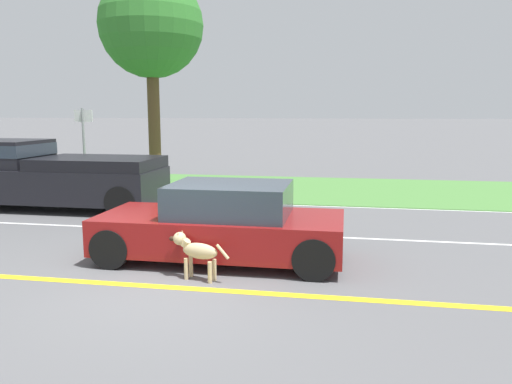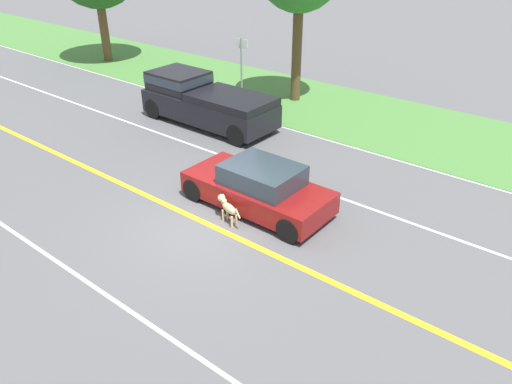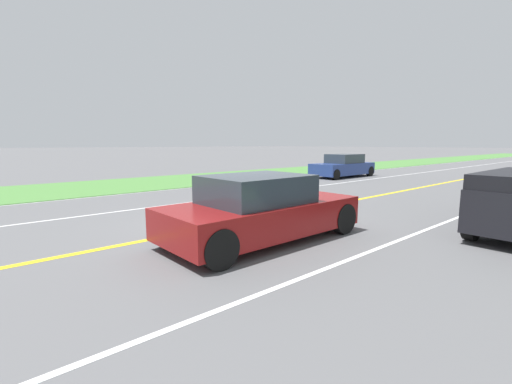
{
  "view_description": "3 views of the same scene",
  "coord_description": "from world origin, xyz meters",
  "px_view_note": "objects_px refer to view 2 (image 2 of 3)",
  "views": [
    {
      "loc": [
        -6.82,
        -2.6,
        2.6
      ],
      "look_at": [
        1.62,
        -1.08,
        1.23
      ],
      "focal_mm": 35.0,
      "sensor_mm": 36.0,
      "label": 1
    },
    {
      "loc": [
        -8.07,
        -8.11,
        7.37
      ],
      "look_at": [
        1.13,
        -0.75,
        0.78
      ],
      "focal_mm": 35.0,
      "sensor_mm": 36.0,
      "label": 2
    },
    {
      "loc": [
        6.74,
        -5.19,
        2.01
      ],
      "look_at": [
        0.96,
        -0.12,
        0.92
      ],
      "focal_mm": 24.0,
      "sensor_mm": 36.0,
      "label": 3
    }
  ],
  "objects_px": {
    "ego_car": "(258,188)",
    "pickup_truck": "(204,100)",
    "street_sign": "(242,62)",
    "dog": "(228,207)"
  },
  "relations": [
    {
      "from": "pickup_truck",
      "to": "street_sign",
      "type": "bearing_deg",
      "value": 12.24
    },
    {
      "from": "pickup_truck",
      "to": "street_sign",
      "type": "height_order",
      "value": "street_sign"
    },
    {
      "from": "pickup_truck",
      "to": "dog",
      "type": "bearing_deg",
      "value": -131.48
    },
    {
      "from": "ego_car",
      "to": "pickup_truck",
      "type": "height_order",
      "value": "pickup_truck"
    },
    {
      "from": "ego_car",
      "to": "dog",
      "type": "relative_size",
      "value": 4.03
    },
    {
      "from": "ego_car",
      "to": "street_sign",
      "type": "height_order",
      "value": "street_sign"
    },
    {
      "from": "pickup_truck",
      "to": "street_sign",
      "type": "distance_m",
      "value": 3.3
    },
    {
      "from": "ego_car",
      "to": "pickup_truck",
      "type": "bearing_deg",
      "value": 56.36
    },
    {
      "from": "dog",
      "to": "street_sign",
      "type": "height_order",
      "value": "street_sign"
    },
    {
      "from": "dog",
      "to": "street_sign",
      "type": "bearing_deg",
      "value": 52.85
    }
  ]
}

